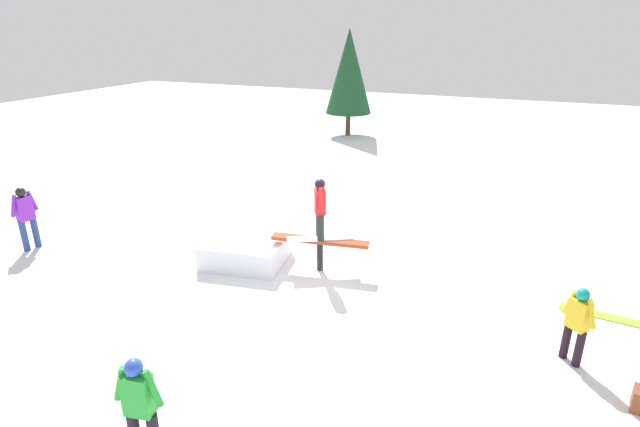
{
  "coord_description": "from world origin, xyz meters",
  "views": [
    {
      "loc": [
        3.85,
        -9.3,
        5.21
      ],
      "look_at": [
        0.0,
        0.0,
        1.36
      ],
      "focal_mm": 28.0,
      "sensor_mm": 36.0,
      "label": 1
    }
  ],
  "objects_px": {
    "rail_feature": "(320,244)",
    "bystander_yellow": "(577,322)",
    "main_rider_on_rail": "(320,210)",
    "pine_tree_near": "(349,72)",
    "bystander_green": "(139,404)",
    "bystander_purple": "(26,215)",
    "loose_snowboard_lime": "(599,315)"
  },
  "relations": [
    {
      "from": "main_rider_on_rail",
      "to": "loose_snowboard_lime",
      "type": "height_order",
      "value": "main_rider_on_rail"
    },
    {
      "from": "rail_feature",
      "to": "bystander_purple",
      "type": "relative_size",
      "value": 1.39
    },
    {
      "from": "main_rider_on_rail",
      "to": "pine_tree_near",
      "type": "relative_size",
      "value": 0.28
    },
    {
      "from": "rail_feature",
      "to": "loose_snowboard_lime",
      "type": "height_order",
      "value": "rail_feature"
    },
    {
      "from": "bystander_green",
      "to": "bystander_purple",
      "type": "xyz_separation_m",
      "value": [
        -6.94,
        3.98,
        0.05
      ]
    },
    {
      "from": "rail_feature",
      "to": "loose_snowboard_lime",
      "type": "bearing_deg",
      "value": -6.01
    },
    {
      "from": "main_rider_on_rail",
      "to": "pine_tree_near",
      "type": "xyz_separation_m",
      "value": [
        -4.26,
        13.88,
        1.61
      ]
    },
    {
      "from": "bystander_green",
      "to": "bystander_purple",
      "type": "height_order",
      "value": "bystander_purple"
    },
    {
      "from": "bystander_yellow",
      "to": "bystander_purple",
      "type": "distance_m",
      "value": 12.04
    },
    {
      "from": "main_rider_on_rail",
      "to": "bystander_yellow",
      "type": "height_order",
      "value": "main_rider_on_rail"
    },
    {
      "from": "loose_snowboard_lime",
      "to": "bystander_green",
      "type": "bearing_deg",
      "value": -127.15
    },
    {
      "from": "bystander_green",
      "to": "bystander_purple",
      "type": "distance_m",
      "value": 8.0
    },
    {
      "from": "bystander_green",
      "to": "bystander_yellow",
      "type": "relative_size",
      "value": 1.11
    },
    {
      "from": "rail_feature",
      "to": "bystander_yellow",
      "type": "xyz_separation_m",
      "value": [
        5.04,
        -1.44,
        0.12
      ]
    },
    {
      "from": "bystander_purple",
      "to": "loose_snowboard_lime",
      "type": "bearing_deg",
      "value": 107.79
    },
    {
      "from": "rail_feature",
      "to": "loose_snowboard_lime",
      "type": "distance_m",
      "value": 5.68
    },
    {
      "from": "bystander_green",
      "to": "loose_snowboard_lime",
      "type": "xyz_separation_m",
      "value": [
        5.7,
        5.95,
        -0.83
      ]
    },
    {
      "from": "main_rider_on_rail",
      "to": "pine_tree_near",
      "type": "distance_m",
      "value": 14.6
    },
    {
      "from": "bystander_green",
      "to": "bystander_yellow",
      "type": "bearing_deg",
      "value": 29.07
    },
    {
      "from": "bystander_yellow",
      "to": "bystander_purple",
      "type": "bearing_deg",
      "value": -137.44
    },
    {
      "from": "bystander_purple",
      "to": "bystander_green",
      "type": "bearing_deg",
      "value": 69.09
    },
    {
      "from": "bystander_green",
      "to": "pine_tree_near",
      "type": "xyz_separation_m",
      "value": [
        -4.2,
        19.52,
        2.21
      ]
    },
    {
      "from": "bystander_yellow",
      "to": "pine_tree_near",
      "type": "bearing_deg",
      "value": 162.75
    },
    {
      "from": "bystander_green",
      "to": "loose_snowboard_lime",
      "type": "relative_size",
      "value": 1.08
    },
    {
      "from": "main_rider_on_rail",
      "to": "bystander_green",
      "type": "height_order",
      "value": "main_rider_on_rail"
    },
    {
      "from": "bystander_green",
      "to": "bystander_purple",
      "type": "bearing_deg",
      "value": 139.7
    },
    {
      "from": "rail_feature",
      "to": "bystander_yellow",
      "type": "distance_m",
      "value": 5.24
    },
    {
      "from": "bystander_green",
      "to": "rail_feature",
      "type": "bearing_deg",
      "value": 78.94
    },
    {
      "from": "bystander_yellow",
      "to": "rail_feature",
      "type": "bearing_deg",
      "value": -154.42
    },
    {
      "from": "loose_snowboard_lime",
      "to": "bystander_purple",
      "type": "bearing_deg",
      "value": -164.52
    },
    {
      "from": "main_rider_on_rail",
      "to": "bystander_purple",
      "type": "distance_m",
      "value": 7.21
    },
    {
      "from": "bystander_purple",
      "to": "rail_feature",
      "type": "bearing_deg",
      "value": 112.32
    }
  ]
}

